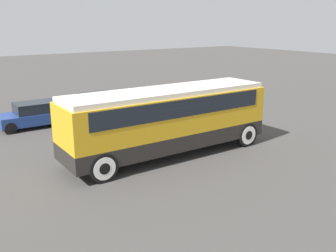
{
  "coord_description": "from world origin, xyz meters",
  "views": [
    {
      "loc": [
        -9.18,
        -13.4,
        5.88
      ],
      "look_at": [
        0.0,
        0.0,
        1.38
      ],
      "focal_mm": 40.0,
      "sensor_mm": 36.0,
      "label": 1
    }
  ],
  "objects": [
    {
      "name": "parked_car_near",
      "position": [
        4.91,
        5.53,
        0.71
      ],
      "size": [
        4.34,
        1.84,
        1.41
      ],
      "color": "#BCBCC1",
      "rests_on": "ground_plane"
    },
    {
      "name": "parked_car_far",
      "position": [
        0.72,
        8.98,
        0.72
      ],
      "size": [
        4.18,
        1.82,
        1.47
      ],
      "color": "#7A6B5B",
      "rests_on": "ground_plane"
    },
    {
      "name": "tour_bus",
      "position": [
        0.1,
        0.0,
        1.86
      ],
      "size": [
        9.73,
        2.54,
        3.07
      ],
      "color": "black",
      "rests_on": "ground_plane"
    },
    {
      "name": "parked_car_mid",
      "position": [
        -3.33,
        8.41,
        0.72
      ],
      "size": [
        4.75,
        1.86,
        1.45
      ],
      "color": "navy",
      "rests_on": "ground_plane"
    },
    {
      "name": "ground_plane",
      "position": [
        0.0,
        0.0,
        0.0
      ],
      "size": [
        120.0,
        120.0,
        0.0
      ],
      "primitive_type": "plane",
      "color": "#423F3D"
    }
  ]
}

